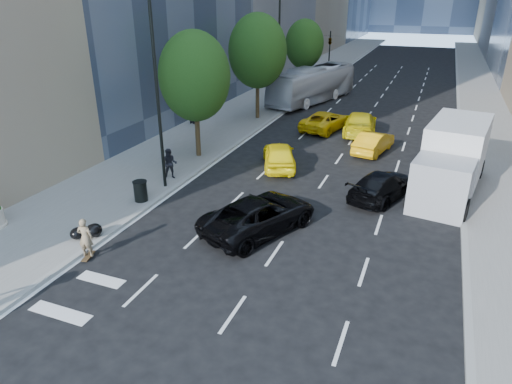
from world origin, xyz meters
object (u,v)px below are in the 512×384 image
at_px(black_sedan_mercedes, 382,185).
at_px(trash_can, 141,191).
at_px(box_truck, 452,159).
at_px(skateboarder, 86,240).
at_px(city_bus, 313,85).
at_px(black_sedan_lincoln, 259,215).

relative_size(black_sedan_mercedes, trash_can, 4.86).
relative_size(black_sedan_mercedes, box_truck, 0.61).
bearing_deg(box_truck, black_sedan_mercedes, -136.77).
bearing_deg(skateboarder, box_truck, -151.99).
height_order(skateboarder, city_bus, city_bus).
relative_size(city_bus, box_truck, 1.50).
height_order(city_bus, trash_can, city_bus).
bearing_deg(box_truck, black_sedan_lincoln, -126.11).
bearing_deg(black_sedan_lincoln, box_truck, -110.86).
bearing_deg(skateboarder, black_sedan_mercedes, -149.68).
bearing_deg(skateboarder, city_bus, -106.71).
bearing_deg(trash_can, black_sedan_mercedes, 24.72).
xyz_separation_m(black_sedan_lincoln, box_truck, (7.50, 7.53, 1.03)).
relative_size(black_sedan_lincoln, box_truck, 0.71).
bearing_deg(city_bus, box_truck, -40.04).
height_order(black_sedan_lincoln, black_sedan_mercedes, black_sedan_lincoln).
xyz_separation_m(black_sedan_lincoln, black_sedan_mercedes, (4.45, 5.44, -0.08)).
height_order(skateboarder, trash_can, skateboarder).
bearing_deg(trash_can, box_truck, 27.02).
xyz_separation_m(city_bus, box_truck, (12.05, -17.83, 0.19)).
xyz_separation_m(skateboarder, black_sedan_lincoln, (5.35, 4.54, -0.04)).
bearing_deg(black_sedan_lincoln, black_sedan_mercedes, -105.28).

